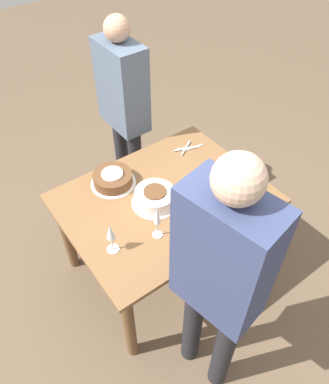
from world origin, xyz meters
TOP-DOWN VIEW (x-y plane):
  - ground_plane at (0.00, 0.00)m, footprint 12.00×12.00m
  - dining_table at (0.00, 0.00)m, footprint 1.27×0.98m
  - cake_center_white at (0.07, -0.00)m, footprint 0.29×0.29m
  - cake_front_chocolate at (0.19, -0.30)m, footprint 0.30×0.30m
  - wine_glass_near at (0.21, 0.22)m, footprint 0.06×0.06m
  - wine_glass_far at (0.47, 0.15)m, footprint 0.07×0.07m
  - fork_pile at (-0.43, -0.29)m, footprint 0.22×0.10m
  - napkin_stack at (-0.27, 0.37)m, footprint 0.18×0.18m
  - person_cutting at (-0.21, -0.81)m, footprint 0.23×0.40m
  - person_watching at (0.25, 0.75)m, footprint 0.29×0.43m

SIDE VIEW (x-z plane):
  - ground_plane at x=0.00m, z-range 0.00..0.00m
  - dining_table at x=0.00m, z-range 0.26..1.00m
  - fork_pile at x=-0.43m, z-range 0.75..0.76m
  - napkin_stack at x=-0.27m, z-range 0.75..0.77m
  - cake_front_chocolate at x=0.19m, z-range 0.74..0.83m
  - cake_center_white at x=0.07m, z-range 0.74..0.85m
  - wine_glass_far at x=0.47m, z-range 0.79..1.00m
  - wine_glass_near at x=0.21m, z-range 0.79..1.02m
  - person_cutting at x=-0.21m, z-range 0.16..1.74m
  - person_watching at x=0.25m, z-range 0.18..1.90m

